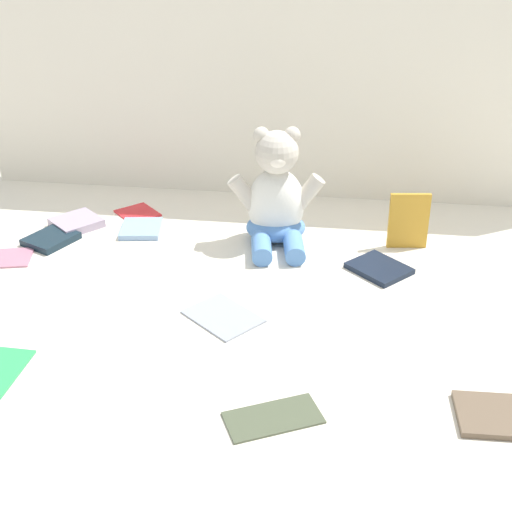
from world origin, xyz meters
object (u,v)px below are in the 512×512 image
object	(u,v)px
book_case_3	(51,239)
book_case_6	(273,417)
book_case_5	(223,316)
book_case_1	(76,223)
teddy_bear	(276,201)
book_case_4	(504,416)
book_case_9	(1,257)
book_case_2	(408,221)
book_case_7	(137,212)
book_case_0	(141,229)
book_case_11	(379,268)

from	to	relation	value
book_case_3	book_case_6	distance (m)	0.74
book_case_5	book_case_1	bearing A→B (deg)	-89.66
teddy_bear	book_case_4	size ratio (longest dim) A/B	1.84
book_case_1	book_case_9	world-z (taller)	book_case_1
book_case_2	book_case_9	xyz separation A→B (m)	(-0.84, -0.17, -0.06)
book_case_7	book_case_2	bearing A→B (deg)	127.95
book_case_0	book_case_1	distance (m)	0.15
book_case_2	book_case_3	size ratio (longest dim) A/B	1.21
book_case_2	book_case_5	size ratio (longest dim) A/B	0.94
book_case_2	book_case_4	size ratio (longest dim) A/B	0.89
teddy_bear	book_case_11	xyz separation A→B (m)	(0.22, -0.11, -0.09)
book_case_0	book_case_11	distance (m)	0.54
book_case_6	book_case_11	bearing A→B (deg)	-45.40
book_case_0	book_case_11	xyz separation A→B (m)	(0.53, -0.11, -0.00)
book_case_4	book_case_9	distance (m)	1.02
book_case_7	book_case_5	bearing A→B (deg)	79.86
book_case_4	book_case_7	xyz separation A→B (m)	(-0.73, 0.63, -0.00)
book_case_3	book_case_4	xyz separation A→B (m)	(0.88, -0.46, -0.00)
book_case_0	book_case_1	world-z (taller)	book_case_1
book_case_1	book_case_11	bearing A→B (deg)	31.39
book_case_0	book_case_7	distance (m)	0.10
book_case_5	book_case_9	size ratio (longest dim) A/B	1.04
book_case_5	book_case_9	distance (m)	0.52
book_case_5	book_case_3	bearing A→B (deg)	-80.13
book_case_7	book_case_9	distance (m)	0.34
book_case_7	book_case_11	size ratio (longest dim) A/B	0.82
teddy_bear	book_case_4	xyz separation A→B (m)	(0.39, -0.53, -0.09)
book_case_1	book_case_11	distance (m)	0.69
book_case_3	book_case_9	bearing A→B (deg)	-104.64
book_case_4	book_case_9	world-z (taller)	book_case_4
book_case_1	book_case_3	size ratio (longest dim) A/B	0.97
book_case_0	book_case_2	distance (m)	0.59
book_case_3	book_case_4	bearing A→B (deg)	-2.16
book_case_2	book_case_4	world-z (taller)	book_case_2
book_case_1	teddy_bear	bearing A→B (deg)	40.36
book_case_5	book_case_11	world-z (taller)	book_case_11
book_case_6	book_case_9	bearing A→B (deg)	30.18
book_case_2	book_case_4	distance (m)	0.55
book_case_0	book_case_11	bearing A→B (deg)	-20.31
book_case_1	book_case_2	xyz separation A→B (m)	(0.74, -0.00, 0.05)
book_case_2	book_case_0	bearing A→B (deg)	173.13
book_case_3	book_case_9	distance (m)	0.11
book_case_9	book_case_3	bearing A→B (deg)	126.56
book_case_5	book_case_9	bearing A→B (deg)	-67.78
book_case_1	book_case_9	size ratio (longest dim) A/B	0.79
teddy_bear	book_case_2	bearing A→B (deg)	-8.00
book_case_4	book_case_5	size ratio (longest dim) A/B	1.06
book_case_5	book_case_0	bearing A→B (deg)	-103.04
teddy_bear	book_case_6	bearing A→B (deg)	-93.37
teddy_bear	book_case_6	world-z (taller)	teddy_bear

